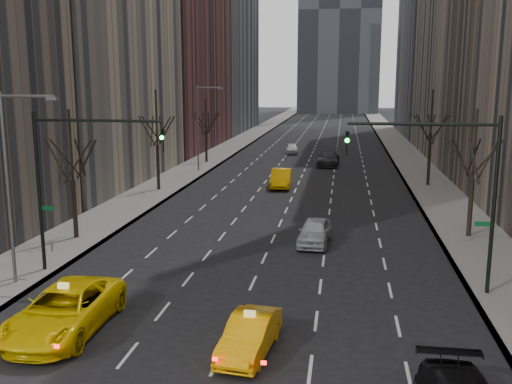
% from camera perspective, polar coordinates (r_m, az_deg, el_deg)
% --- Properties ---
extents(sidewalk_left, '(4.50, 320.00, 0.15)m').
position_cam_1_polar(sidewalk_left, '(86.02, -2.29, 4.66)').
color(sidewalk_left, slate).
rests_on(sidewalk_left, ground).
extents(sidewalk_right, '(4.50, 320.00, 0.15)m').
position_cam_1_polar(sidewalk_right, '(84.83, 14.22, 4.24)').
color(sidewalk_right, slate).
rests_on(sidewalk_right, ground).
extents(tree_lw_b, '(3.36, 3.50, 7.82)m').
position_cam_1_polar(tree_lw_b, '(36.24, -17.84, 1.15)').
color(tree_lw_b, black).
rests_on(tree_lw_b, ground).
extents(tree_lw_c, '(3.36, 3.50, 8.74)m').
position_cam_1_polar(tree_lw_c, '(50.86, -9.84, 4.58)').
color(tree_lw_c, black).
rests_on(tree_lw_c, ground).
extents(tree_lw_d, '(3.36, 3.50, 7.36)m').
position_cam_1_polar(tree_lw_d, '(68.12, -5.02, 5.90)').
color(tree_lw_d, black).
rests_on(tree_lw_d, ground).
extents(tree_rw_b, '(3.36, 3.50, 7.82)m').
position_cam_1_polar(tree_rw_b, '(37.22, 20.83, 1.20)').
color(tree_rw_b, black).
rests_on(tree_rw_b, ground).
extents(tree_rw_c, '(3.36, 3.50, 8.74)m').
position_cam_1_polar(tree_rw_c, '(54.76, 17.02, 4.71)').
color(tree_rw_c, black).
rests_on(tree_rw_c, ground).
extents(traffic_mast_left, '(6.69, 0.39, 8.00)m').
position_cam_1_polar(traffic_mast_left, '(29.38, -18.16, 2.42)').
color(traffic_mast_left, black).
rests_on(traffic_mast_left, ground).
extents(traffic_mast_right, '(6.69, 0.39, 8.00)m').
position_cam_1_polar(traffic_mast_right, '(26.69, 19.37, 1.53)').
color(traffic_mast_right, black).
rests_on(traffic_mast_right, ground).
extents(streetlight_near, '(2.83, 0.22, 9.00)m').
position_cam_1_polar(streetlight_near, '(28.49, -23.09, 2.10)').
color(streetlight_near, slate).
rests_on(streetlight_near, ground).
extents(streetlight_far, '(2.83, 0.22, 9.00)m').
position_cam_1_polar(streetlight_far, '(60.91, -5.55, 7.23)').
color(streetlight_far, slate).
rests_on(streetlight_far, ground).
extents(taxi_suv, '(2.98, 6.37, 1.76)m').
position_cam_1_polar(taxi_suv, '(23.75, -18.56, -11.12)').
color(taxi_suv, yellow).
rests_on(taxi_suv, ground).
extents(taxi_sedan, '(1.95, 4.32, 1.38)m').
position_cam_1_polar(taxi_sedan, '(21.01, -0.63, -14.09)').
color(taxi_sedan, '#FFA805').
rests_on(taxi_sedan, ground).
extents(silver_sedan_ahead, '(2.10, 4.56, 1.51)m').
position_cam_1_polar(silver_sedan_ahead, '(34.35, 5.89, -3.96)').
color(silver_sedan_ahead, '#AAADB2').
rests_on(silver_sedan_ahead, ground).
extents(far_taxi, '(1.98, 5.16, 1.68)m').
position_cam_1_polar(far_taxi, '(52.42, 2.55, 1.39)').
color(far_taxi, '#FFB005').
rests_on(far_taxi, ground).
extents(far_suv_grey, '(2.59, 5.95, 1.70)m').
position_cam_1_polar(far_suv_grey, '(66.46, 7.25, 3.37)').
color(far_suv_grey, '#2C2D31').
rests_on(far_suv_grey, ground).
extents(far_car_white, '(1.92, 4.12, 1.37)m').
position_cam_1_polar(far_car_white, '(77.03, 3.62, 4.36)').
color(far_car_white, silver).
rests_on(far_car_white, ground).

